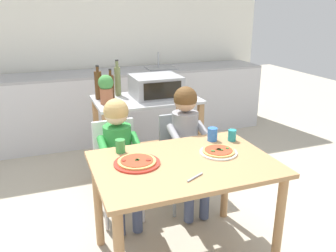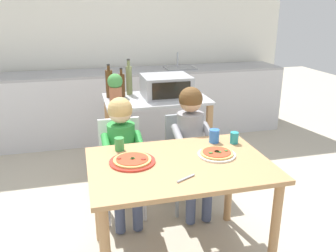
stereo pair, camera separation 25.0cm
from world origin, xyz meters
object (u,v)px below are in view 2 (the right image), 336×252
object	(u,v)px
dining_table	(179,178)
child_in_green_shirt	(122,145)
toaster_oven	(166,86)
child_in_grey_shirt	(192,136)
bottle_dark_olive_oil	(129,79)
pizza_plate_red_rimmed	(132,161)
drinking_cup_blue	(214,136)
kitchen_island_cart	(156,126)
bottle_clear_vinegar	(109,83)
pizza_plate_white	(217,154)
bottle_squat_spirits	(122,85)
drinking_cup_teal	(234,138)
drinking_cup_green	(119,144)
serving_spoon	(186,178)
dining_chair_right	(187,154)
dining_chair_left	(122,160)
potted_herb_plant	(115,87)

from	to	relation	value
dining_table	child_in_green_shirt	size ratio (longest dim) A/B	1.15
toaster_oven	child_in_grey_shirt	bearing A→B (deg)	-84.95
bottle_dark_olive_oil	pizza_plate_red_rimmed	world-z (taller)	bottle_dark_olive_oil
drinking_cup_blue	kitchen_island_cart	bearing A→B (deg)	104.64
bottle_clear_vinegar	pizza_plate_white	xyz separation A→B (m)	(0.59, -1.27, -0.25)
bottle_squat_spirits	drinking_cup_blue	distance (m)	1.18
dining_table	child_in_grey_shirt	xyz separation A→B (m)	(0.27, 0.57, 0.06)
bottle_clear_vinegar	drinking_cup_teal	distance (m)	1.37
drinking_cup_green	serving_spoon	size ratio (longest dim) A/B	0.66
dining_chair_right	serving_spoon	bearing A→B (deg)	-108.31
bottle_dark_olive_oil	pizza_plate_white	bearing A→B (deg)	-73.85
toaster_oven	child_in_green_shirt	bearing A→B (deg)	-129.64
bottle_dark_olive_oil	dining_chair_left	distance (m)	0.89
child_in_green_shirt	pizza_plate_white	distance (m)	0.80
kitchen_island_cart	potted_herb_plant	bearing A→B (deg)	-170.10
potted_herb_plant	bottle_squat_spirits	bearing A→B (deg)	67.21
bottle_dark_olive_oil	drinking_cup_blue	bearing A→B (deg)	-67.39
serving_spoon	drinking_cup_green	bearing A→B (deg)	121.07
dining_table	serving_spoon	bearing A→B (deg)	-97.28
dining_chair_right	child_in_green_shirt	distance (m)	0.61
toaster_oven	potted_herb_plant	bearing A→B (deg)	-169.17
child_in_green_shirt	kitchen_island_cart	bearing A→B (deg)	55.57
kitchen_island_cart	child_in_green_shirt	world-z (taller)	child_in_green_shirt
dining_chair_left	pizza_plate_white	world-z (taller)	dining_chair_left
dining_table	dining_chair_left	distance (m)	0.78
child_in_grey_shirt	pizza_plate_red_rimmed	distance (m)	0.76
toaster_oven	bottle_dark_olive_oil	size ratio (longest dim) A/B	1.30
serving_spoon	drinking_cup_blue	bearing A→B (deg)	53.40
bottle_squat_spirits	potted_herb_plant	world-z (taller)	bottle_squat_spirits
bottle_squat_spirits	kitchen_island_cart	bearing A→B (deg)	-22.30
potted_herb_plant	child_in_green_shirt	distance (m)	0.64
dining_chair_left	child_in_green_shirt	xyz separation A→B (m)	(0.00, -0.12, 0.19)
dining_table	pizza_plate_red_rimmed	world-z (taller)	pizza_plate_red_rimmed
pizza_plate_red_rimmed	drinking_cup_teal	xyz separation A→B (m)	(0.78, 0.14, 0.03)
pizza_plate_red_rimmed	child_in_green_shirt	bearing A→B (deg)	90.01
bottle_squat_spirits	drinking_cup_teal	size ratio (longest dim) A/B	3.25
toaster_oven	dining_chair_left	world-z (taller)	toaster_oven
potted_herb_plant	drinking_cup_green	world-z (taller)	potted_herb_plant
child_in_green_shirt	pizza_plate_red_rimmed	bearing A→B (deg)	-89.99
bottle_clear_vinegar	pizza_plate_red_rimmed	xyz separation A→B (m)	(0.01, -1.23, -0.25)
kitchen_island_cart	serving_spoon	bearing A→B (deg)	-95.66
bottle_dark_olive_oil	dining_table	world-z (taller)	bottle_dark_olive_oil
pizza_plate_white	drinking_cup_green	world-z (taller)	drinking_cup_green
bottle_clear_vinegar	bottle_dark_olive_oil	world-z (taller)	bottle_dark_olive_oil
bottle_clear_vinegar	dining_chair_right	bearing A→B (deg)	-46.69
dining_chair_left	serving_spoon	world-z (taller)	dining_chair_left
child_in_grey_shirt	pizza_plate_red_rimmed	xyz separation A→B (m)	(-0.57, -0.50, 0.07)
kitchen_island_cart	pizza_plate_white	size ratio (longest dim) A/B	3.78
bottle_dark_olive_oil	dining_table	xyz separation A→B (m)	(0.11, -1.38, -0.39)
drinking_cup_green	bottle_squat_spirits	bearing A→B (deg)	81.21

